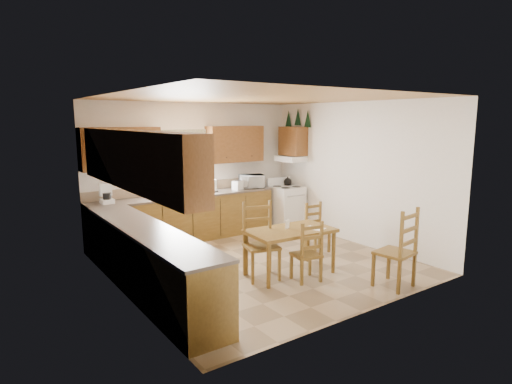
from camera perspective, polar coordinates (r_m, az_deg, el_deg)
floor at (r=7.21m, az=0.40°, el=-9.50°), size 4.50×4.50×0.00m
ceiling at (r=6.82m, az=0.43°, el=12.47°), size 4.50×4.50×0.00m
wall_left at (r=5.89m, az=-17.72°, el=-0.73°), size 4.50×4.50×0.00m
wall_right at (r=8.38m, az=13.06°, el=2.45°), size 4.50×4.50×0.00m
wall_back at (r=8.80m, az=-8.13°, el=2.93°), size 4.50×4.50×0.00m
wall_front at (r=5.24m, az=14.83°, el=-1.82°), size 4.50×4.50×0.00m
lower_cab_back at (r=8.53m, az=-9.32°, el=-3.53°), size 3.75×0.60×0.88m
lower_cab_left at (r=6.07m, az=-14.11°, el=-9.14°), size 0.60×3.60×0.88m
counter_back at (r=8.43m, az=-9.40°, el=-0.48°), size 3.75×0.63×0.04m
counter_left at (r=5.94m, az=-14.29°, el=-4.93°), size 0.63×3.60×0.04m
backsplash at (r=8.67m, az=-10.25°, el=0.51°), size 3.75×0.01×0.18m
upper_cab_back_left at (r=8.02m, az=-17.62°, el=5.56°), size 1.41×0.33×0.75m
upper_cab_back_right at (r=9.04m, az=-2.82°, el=6.40°), size 1.25×0.33×0.75m
upper_cab_left at (r=5.73m, az=-15.95°, el=4.19°), size 0.33×3.60×0.75m
upper_cab_stove at (r=9.40m, az=4.95°, el=6.78°), size 0.33×0.62×0.62m
range_hood at (r=9.40m, az=4.68°, el=4.46°), size 0.44×0.62×0.12m
window_frame at (r=8.62m, az=-9.85°, el=4.09°), size 1.13×0.02×1.18m
window_pane at (r=8.62m, az=-9.84°, el=4.08°), size 1.05×0.01×1.10m
window_valance at (r=8.56m, az=-9.86°, el=7.40°), size 1.19×0.01×0.24m
sink_basin at (r=8.46m, az=-8.95°, el=-0.16°), size 0.75×0.45×0.04m
pine_decal_a at (r=9.23m, az=6.91°, el=9.68°), size 0.22×0.22×0.36m
pine_decal_b at (r=9.47m, az=5.60°, el=9.94°), size 0.22×0.22×0.36m
pine_decal_c at (r=9.72m, az=4.35°, el=9.71°), size 0.22×0.22×0.36m
stove at (r=9.42m, az=4.08°, el=-2.10°), size 0.62×0.64×0.90m
coffeemaker at (r=7.85m, az=-19.29°, el=-0.32°), size 0.26×0.28×0.32m
paper_towel at (r=8.66m, az=-5.59°, el=0.84°), size 0.13×0.13×0.25m
toaster at (r=8.89m, az=-2.45°, el=0.90°), size 0.27×0.23×0.19m
microwave at (r=9.14m, az=-0.60°, el=1.45°), size 0.56×0.48×0.28m
dining_table at (r=6.67m, az=4.56°, el=-7.92°), size 1.37×0.84×0.71m
chair_near_left at (r=6.40m, az=6.71°, el=-7.77°), size 0.44×0.43×0.91m
chair_near_right at (r=6.41m, az=18.02°, el=-7.05°), size 0.54×0.52×1.15m
chair_far_left at (r=6.41m, az=0.74°, el=-6.62°), size 0.58×0.57×1.14m
chair_far_right at (r=7.81m, az=8.22°, el=-4.74°), size 0.41×0.39×0.87m
table_paper at (r=6.68m, az=7.85°, el=-4.80°), size 0.30×0.34×0.00m
table_card at (r=6.61m, az=4.18°, el=-4.31°), size 0.10×0.06×0.13m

